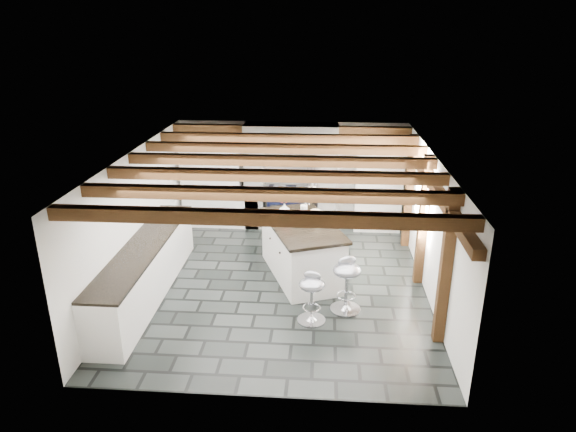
# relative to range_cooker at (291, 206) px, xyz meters

# --- Properties ---
(ground) EXTENTS (6.00, 6.00, 0.00)m
(ground) POSITION_rel_range_cooker_xyz_m (0.00, -2.68, -0.47)
(ground) COLOR black
(ground) RESTS_ON ground
(room_shell) EXTENTS (6.00, 6.03, 6.00)m
(room_shell) POSITION_rel_range_cooker_xyz_m (-0.61, -1.26, 0.60)
(room_shell) COLOR white
(room_shell) RESTS_ON ground
(range_cooker) EXTENTS (1.00, 0.63, 0.99)m
(range_cooker) POSITION_rel_range_cooker_xyz_m (0.00, 0.00, 0.00)
(range_cooker) COLOR black
(range_cooker) RESTS_ON ground
(kitchen_island) EXTENTS (1.71, 2.27, 1.34)m
(kitchen_island) POSITION_rel_range_cooker_xyz_m (0.35, -2.38, 0.05)
(kitchen_island) COLOR white
(kitchen_island) RESTS_ON ground
(bar_stool_near) EXTENTS (0.58, 0.58, 0.91)m
(bar_stool_near) POSITION_rel_range_cooker_xyz_m (1.11, -3.55, 0.10)
(bar_stool_near) COLOR silver
(bar_stool_near) RESTS_ON ground
(bar_stool_far) EXTENTS (0.49, 0.49, 0.81)m
(bar_stool_far) POSITION_rel_range_cooker_xyz_m (0.58, -3.91, 0.04)
(bar_stool_far) COLOR silver
(bar_stool_far) RESTS_ON ground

